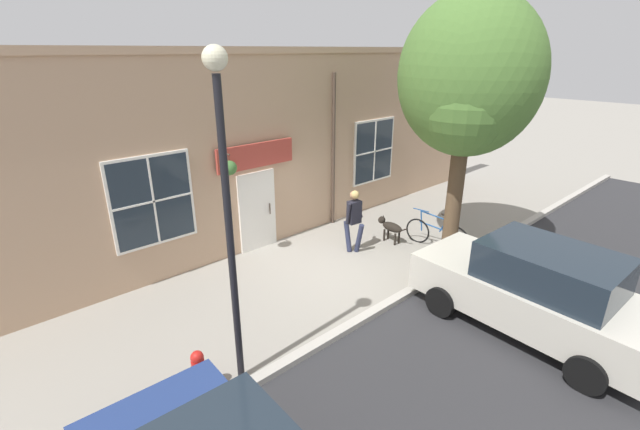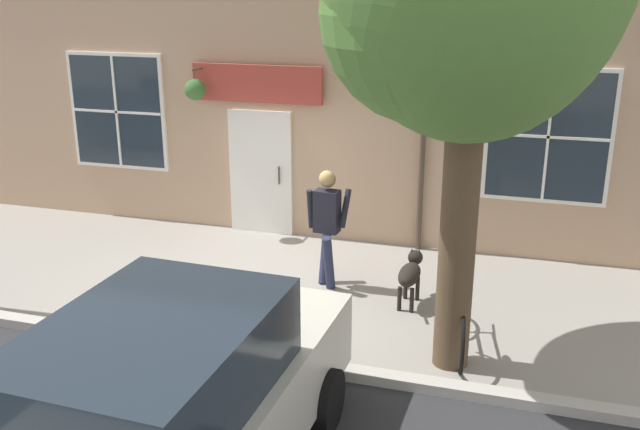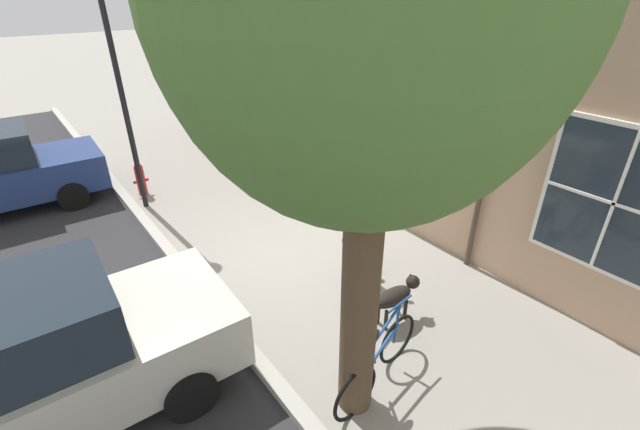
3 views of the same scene
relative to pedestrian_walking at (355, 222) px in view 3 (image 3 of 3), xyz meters
name	(u,v)px [view 3 (image 3 of 3)]	position (x,y,z in m)	size (l,w,h in m)	color
ground_plane	(303,252)	(0.30, -1.05, -1.02)	(90.00, 90.00, 0.00)	gray
storefront_facade	(403,97)	(-2.04, -1.05, 1.51)	(0.95, 18.00, 5.07)	tan
pedestrian_walking	(355,222)	(0.00, 0.00, 0.00)	(0.59, 0.58, 1.70)	#282D47
dog_on_leash	(397,295)	(0.24, 1.22, -0.58)	(1.06, 0.29, 0.67)	black
street_tree_by_curb	(364,4)	(1.71, 1.86, 3.26)	(3.37, 3.03, 6.29)	brown
leaning_bicycle	(378,361)	(1.27, 1.91, -0.64)	(1.70, 0.43, 1.00)	black
parked_car_mid_block	(25,366)	(4.61, 0.01, -0.14)	(4.36, 2.06, 1.75)	beige
street_lamp	(112,51)	(2.02, -4.73, 2.27)	(0.32, 0.32, 5.07)	black
fire_hydrant	(141,179)	(1.87, -5.37, -0.62)	(0.34, 0.20, 0.77)	red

